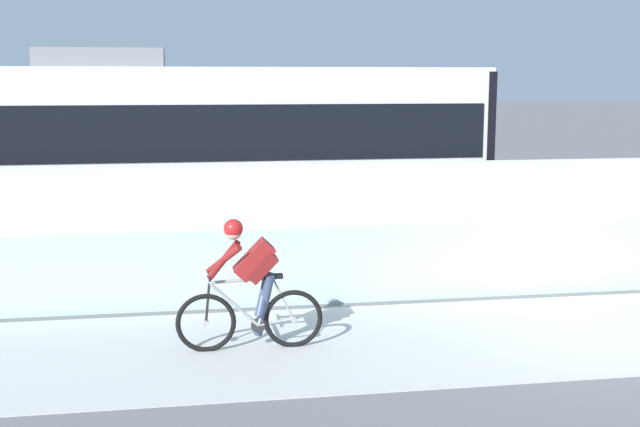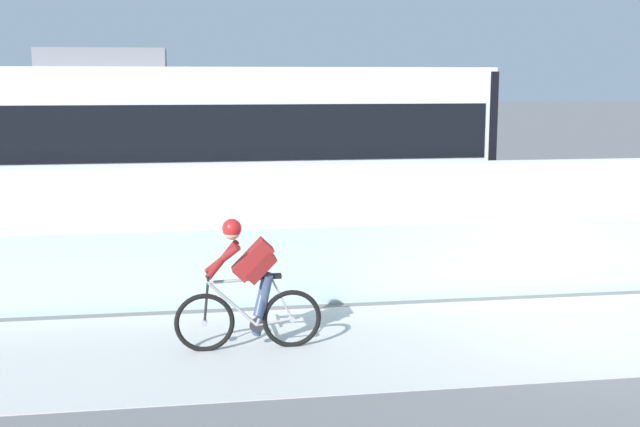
% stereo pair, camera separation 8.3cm
% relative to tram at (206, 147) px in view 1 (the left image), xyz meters
% --- Properties ---
extents(ground_plane, '(200.00, 200.00, 0.00)m').
position_rel_tram_xyz_m(ground_plane, '(4.80, -6.85, -1.89)').
color(ground_plane, slate).
extents(bike_path_deck, '(32.00, 3.20, 0.01)m').
position_rel_tram_xyz_m(bike_path_deck, '(4.80, -6.85, -1.89)').
color(bike_path_deck, beige).
rests_on(bike_path_deck, ground).
extents(glass_parapet, '(32.00, 0.05, 1.12)m').
position_rel_tram_xyz_m(glass_parapet, '(4.80, -5.00, -1.33)').
color(glass_parapet, '#ADC6C1').
rests_on(glass_parapet, ground).
extents(concrete_barrier_wall, '(32.00, 0.36, 1.85)m').
position_rel_tram_xyz_m(concrete_barrier_wall, '(4.80, -3.20, -0.97)').
color(concrete_barrier_wall, white).
rests_on(concrete_barrier_wall, ground).
extents(tram_rail_near, '(32.00, 0.08, 0.01)m').
position_rel_tram_xyz_m(tram_rail_near, '(4.80, -0.72, -1.89)').
color(tram_rail_near, '#595654').
rests_on(tram_rail_near, ground).
extents(tram_rail_far, '(32.00, 0.08, 0.01)m').
position_rel_tram_xyz_m(tram_rail_far, '(4.80, 0.72, -1.89)').
color(tram_rail_far, '#595654').
rests_on(tram_rail_far, ground).
extents(tram, '(11.06, 2.54, 3.81)m').
position_rel_tram_xyz_m(tram, '(0.00, 0.00, 0.00)').
color(tram, silver).
rests_on(tram, ground).
extents(cyclist_on_bike, '(1.77, 0.58, 1.61)m').
position_rel_tram_xyz_m(cyclist_on_bike, '(0.32, -6.85, -1.11)').
color(cyclist_on_bike, black).
rests_on(cyclist_on_bike, ground).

